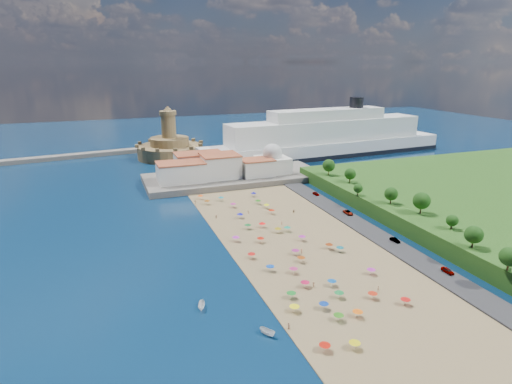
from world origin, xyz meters
name	(u,v)px	position (x,y,z in m)	size (l,w,h in m)	color
ground	(270,234)	(0.00, 0.00, 0.00)	(700.00, 700.00, 0.00)	#071938
terrace	(235,177)	(10.00, 73.00, 1.50)	(90.00, 36.00, 3.00)	#59544C
jetty	(179,166)	(-12.00, 108.00, 1.20)	(18.00, 70.00, 2.40)	#59544C
waterfront_buildings	(209,167)	(-3.05, 73.64, 7.88)	(57.00, 29.00, 11.00)	silver
domed_building	(272,161)	(30.00, 71.00, 8.97)	(16.00, 16.00, 15.00)	silver
fortress	(170,147)	(-12.00, 138.00, 6.68)	(40.00, 40.00, 32.40)	olive
cruise_ship	(326,139)	(83.35, 110.02, 10.81)	(168.21, 36.32, 36.50)	black
beach_parasols	(284,244)	(-1.05, -14.20, 2.15)	(31.96, 114.31, 2.20)	gray
beachgoers	(267,234)	(-2.00, -2.13, 1.11)	(35.57, 96.00, 1.85)	tan
moored_boats	(232,318)	(-28.11, -45.85, 0.80)	(14.32, 19.83, 1.60)	white
parked_cars	(364,222)	(36.00, -3.97, 1.39)	(2.60, 83.27, 1.41)	gray
hillside_trees	(395,196)	(48.89, -4.13, 10.20)	(14.83, 108.87, 7.91)	#382314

